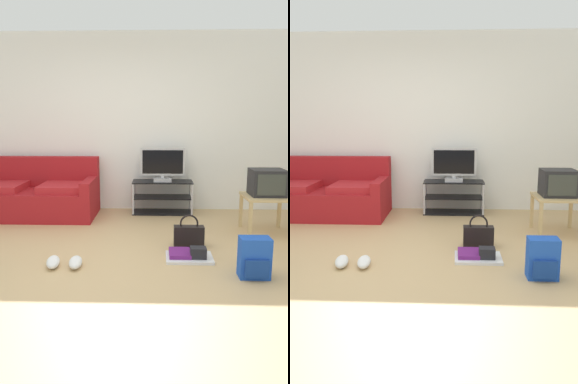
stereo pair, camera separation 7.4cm
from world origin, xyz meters
TOP-DOWN VIEW (x-y plane):
  - ground_plane at (0.00, 0.00)m, footprint 9.00×9.80m
  - wall_back at (0.00, 2.45)m, footprint 9.00×0.10m
  - couch at (-1.21, 1.93)m, footprint 1.80×0.93m
  - tv_stand at (0.67, 2.14)m, footprint 0.90×0.39m
  - flat_tv at (0.67, 2.12)m, footprint 0.66×0.22m
  - side_table at (1.95, 1.16)m, footprint 0.56×0.56m
  - crt_tv at (1.95, 1.18)m, footprint 0.41×0.38m
  - backpack at (1.46, -0.23)m, footprint 0.27×0.24m
  - handbag at (0.95, 0.59)m, footprint 0.34×0.12m
  - sneakers_pair at (-0.31, -0.04)m, footprint 0.38×0.30m
  - floor_tray at (0.91, 0.20)m, footprint 0.48×0.34m

SIDE VIEW (x-z plane):
  - ground_plane at x=0.00m, z-range -0.02..0.00m
  - floor_tray at x=0.91m, z-range -0.03..0.11m
  - sneakers_pair at x=-0.31m, z-range 0.00..0.09m
  - handbag at x=0.95m, z-range -0.06..0.32m
  - backpack at x=1.46m, z-range 0.00..0.37m
  - tv_stand at x=0.67m, z-range 0.00..0.49m
  - couch at x=-1.21m, z-range -0.12..0.73m
  - side_table at x=1.95m, z-range 0.17..0.64m
  - crt_tv at x=1.95m, z-range 0.48..0.80m
  - flat_tv at x=0.67m, z-range 0.49..0.99m
  - wall_back at x=0.00m, z-range 0.00..2.70m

